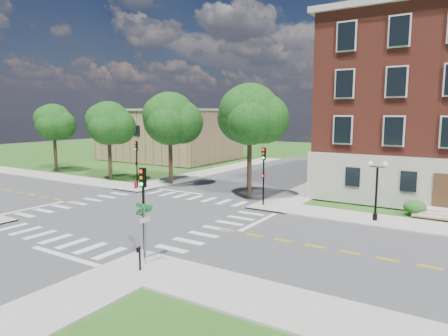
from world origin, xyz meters
The scene contains 19 objects.
ground centered at (0.00, 0.00, 0.00)m, with size 160.00×160.00×0.00m, color #284F16.
road_ew centered at (0.00, 0.00, 0.01)m, with size 90.00×12.00×0.01m, color #3D3D3F.
road_ns centered at (0.00, 0.00, 0.01)m, with size 12.00×90.00×0.01m, color #3D3D3F.
sidewalk_ne centered at (15.38, 15.38, 0.06)m, with size 34.00×34.00×0.12m.
sidewalk_nw centered at (-15.38, 15.38, 0.06)m, with size 34.00×34.00×0.12m.
crosswalk_east centered at (7.20, 0.00, 0.00)m, with size 2.20×10.20×0.02m, color silver, non-canonical shape.
stop_bar_east centered at (8.80, 3.00, 0.00)m, with size 0.40×5.50×0.00m, color silver.
secondary_building centered at (-22.00, 30.00, 4.28)m, with size 20.40×15.40×8.30m.
tree_a centered at (-25.99, 11.16, 6.57)m, with size 4.76×4.76×8.87m.
tree_b centered at (-14.10, 9.94, 6.57)m, with size 5.00×5.00×8.98m.
tree_c centered at (-6.34, 11.48, 7.13)m, with size 5.71×5.71×9.89m.
tree_d centered at (4.32, 9.75, 7.60)m, with size 5.52×5.52×10.27m.
traffic_signal_se centered at (7.13, -6.88, 3.19)m, with size 0.35×0.40×4.80m.
traffic_signal_ne centered at (6.86, 7.54, 3.19)m, with size 0.33×0.37×4.80m.
traffic_signal_nw centered at (-7.64, 7.67, 3.19)m, with size 0.38×0.46×4.80m.
twin_lamp_west centered at (15.81, 7.46, 2.52)m, with size 1.36×0.36×4.23m.
street_sign_pole centered at (7.75, -7.48, 2.31)m, with size 1.10×1.10×3.10m.
push_button_post centered at (8.12, -8.28, 0.80)m, with size 0.14×0.21×1.20m.
fire_hydrant centered at (-7.52, 7.29, 0.46)m, with size 0.35×0.35×0.75m.
Camera 1 is at (21.46, -21.78, 7.68)m, focal length 32.00 mm.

